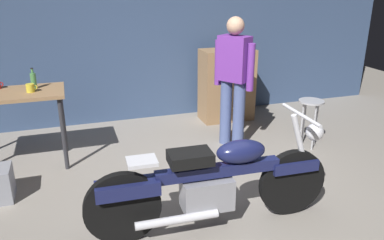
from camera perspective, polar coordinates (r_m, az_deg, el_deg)
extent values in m
plane|color=gray|center=(3.87, 4.17, -12.40)|extent=(12.00, 12.00, 0.00)
cube|color=#384C70|center=(5.97, -5.95, 14.88)|extent=(8.00, 0.12, 3.10)
cube|color=#99724C|center=(4.75, -26.27, 3.38)|extent=(1.30, 0.64, 0.04)
cylinder|color=#2D2D33|center=(4.59, -18.54, -2.05)|extent=(0.05, 0.05, 0.86)
cylinder|color=#2D2D33|center=(5.08, -18.61, 0.05)|extent=(0.05, 0.05, 0.86)
cylinder|color=black|center=(3.70, 14.62, -8.95)|extent=(0.64, 0.10, 0.64)
cylinder|color=black|center=(3.27, -10.25, -12.72)|extent=(0.64, 0.10, 0.64)
cube|color=#191E4C|center=(3.62, 14.86, -6.51)|extent=(0.45, 0.16, 0.10)
cube|color=#191E4C|center=(3.19, -9.54, -9.96)|extent=(0.53, 0.20, 0.12)
cube|color=gray|center=(3.38, 2.23, -10.81)|extent=(0.45, 0.26, 0.28)
cube|color=#191E4C|center=(3.31, 3.94, -7.42)|extent=(1.10, 0.14, 0.10)
ellipsoid|color=#191E4C|center=(3.31, 7.27, -4.64)|extent=(0.45, 0.24, 0.20)
cube|color=black|center=(3.18, -0.27, -5.61)|extent=(0.37, 0.25, 0.10)
cube|color=silver|center=(3.09, -7.46, -6.10)|extent=(0.25, 0.21, 0.03)
cylinder|color=silver|center=(3.59, 15.90, -4.16)|extent=(0.27, 0.06, 0.68)
cylinder|color=silver|center=(3.45, 15.85, 0.76)|extent=(0.06, 0.60, 0.03)
sphere|color=silver|center=(3.59, 17.76, -1.73)|extent=(0.16, 0.16, 0.16)
cylinder|color=silver|center=(3.27, -2.19, -14.56)|extent=(0.70, 0.10, 0.07)
cylinder|color=#4C5B8F|center=(4.99, 6.95, 0.76)|extent=(0.15, 0.15, 0.88)
cylinder|color=#4C5B8F|center=(5.09, 5.04, 1.23)|extent=(0.15, 0.15, 0.88)
cube|color=#72339E|center=(4.86, 6.29, 9.06)|extent=(0.39, 0.44, 0.56)
cylinder|color=#72339E|center=(4.75, 8.71, 7.72)|extent=(0.09, 0.09, 0.58)
cylinder|color=#72339E|center=(5.00, 3.92, 8.51)|extent=(0.09, 0.09, 0.58)
sphere|color=tan|center=(4.80, 6.48, 13.75)|extent=(0.22, 0.22, 0.22)
cylinder|color=#B2B2B7|center=(5.11, 17.33, 2.67)|extent=(0.32, 0.32, 0.02)
cylinder|color=#B2B2B7|center=(5.27, 17.95, -0.55)|extent=(0.02, 0.02, 0.62)
cylinder|color=#B2B2B7|center=(5.29, 16.30, -0.29)|extent=(0.02, 0.02, 0.62)
cylinder|color=#B2B2B7|center=(5.15, 15.96, -0.82)|extent=(0.02, 0.02, 0.62)
cylinder|color=#B2B2B7|center=(5.12, 17.65, -1.10)|extent=(0.02, 0.02, 0.62)
cube|color=#99724C|center=(5.99, 5.16, 5.20)|extent=(0.80, 0.44, 1.10)
sphere|color=tan|center=(5.71, 6.16, 7.54)|extent=(0.04, 0.04, 0.04)
sphere|color=tan|center=(5.79, 6.05, 4.64)|extent=(0.04, 0.04, 0.04)
sphere|color=tan|center=(5.87, 5.95, 1.81)|extent=(0.04, 0.04, 0.04)
cylinder|color=yellow|center=(4.65, -22.88, 4.39)|extent=(0.09, 0.09, 0.09)
torus|color=yellow|center=(4.64, -22.27, 4.52)|extent=(0.05, 0.01, 0.05)
torus|color=red|center=(4.94, -26.49, 4.77)|extent=(0.05, 0.01, 0.05)
cylinder|color=#4C8C4C|center=(4.78, -22.46, 5.39)|extent=(0.06, 0.06, 0.18)
cylinder|color=#4C8C4C|center=(4.76, -22.64, 6.73)|extent=(0.03, 0.03, 0.05)
cylinder|color=black|center=(4.75, -22.69, 7.08)|extent=(0.03, 0.03, 0.01)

